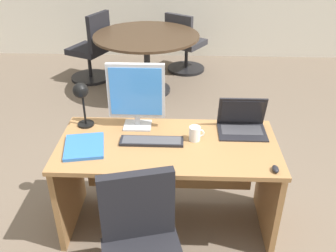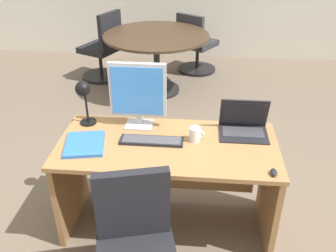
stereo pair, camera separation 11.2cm
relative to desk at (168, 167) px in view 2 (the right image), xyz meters
name	(u,v)px [view 2 (the right image)]	position (x,y,z in m)	size (l,w,h in m)	color
ground	(180,127)	(0.00, 1.45, -0.51)	(12.00, 12.00, 0.00)	#6B5B4C
desk	(168,167)	(0.00, 0.00, 0.00)	(1.51, 0.70, 0.74)	#9E7042
monitor	(138,93)	(-0.23, 0.18, 0.50)	(0.40, 0.16, 0.49)	#B7BABF
laptop	(244,122)	(0.53, 0.17, 0.30)	(0.34, 0.26, 0.24)	black
keyboard	(152,141)	(-0.11, -0.04, 0.24)	(0.43, 0.12, 0.02)	black
mouse	(274,172)	(0.67, -0.33, 0.25)	(0.04, 0.07, 0.03)	black
desk_lamp	(84,94)	(-0.62, 0.16, 0.48)	(0.12, 0.14, 0.35)	black
book	(85,144)	(-0.56, -0.12, 0.24)	(0.31, 0.35, 0.02)	blue
coffee_mug	(195,134)	(0.19, 0.01, 0.28)	(0.11, 0.08, 0.10)	white
meeting_table	(157,49)	(-0.37, 2.39, 0.08)	(1.33, 1.33, 0.77)	black
meeting_chair_near	(195,48)	(0.12, 3.14, -0.14)	(0.64, 0.65, 0.88)	black
meeting_chair_far	(103,52)	(-1.17, 2.77, -0.11)	(0.62, 0.61, 0.96)	black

